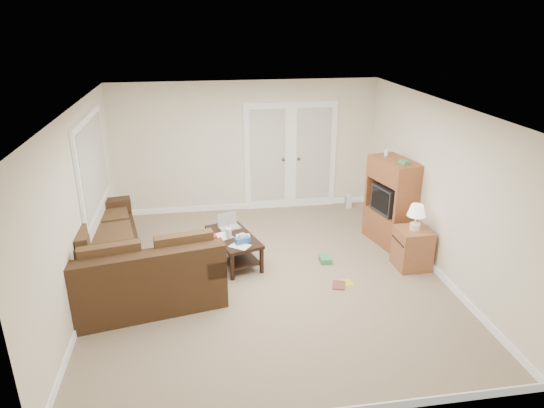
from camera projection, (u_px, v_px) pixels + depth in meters
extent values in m
plane|color=gray|center=(268.00, 277.00, 7.14)|extent=(5.50, 5.50, 0.00)
cube|color=white|center=(268.00, 107.00, 6.23)|extent=(5.00, 5.50, 0.02)
cube|color=white|center=(79.00, 208.00, 6.32)|extent=(0.02, 5.50, 2.50)
cube|color=white|center=(438.00, 188.00, 7.05)|extent=(0.02, 5.50, 2.50)
cube|color=white|center=(247.00, 147.00, 9.21)|extent=(5.00, 0.02, 2.50)
cube|color=white|center=(315.00, 309.00, 4.16)|extent=(5.00, 0.02, 2.50)
cube|color=white|center=(268.00, 158.00, 9.33)|extent=(0.90, 0.04, 2.13)
cube|color=white|center=(313.00, 156.00, 9.46)|extent=(0.90, 0.04, 2.13)
cube|color=silver|center=(268.00, 156.00, 9.29)|extent=(0.68, 0.02, 1.80)
cube|color=silver|center=(313.00, 154.00, 9.42)|extent=(0.68, 0.02, 1.80)
cube|color=white|center=(92.00, 164.00, 7.14)|extent=(0.04, 1.92, 1.42)
cube|color=silver|center=(94.00, 164.00, 7.14)|extent=(0.02, 1.74, 1.24)
cube|color=#3D2817|center=(107.00, 253.00, 7.35)|extent=(1.41, 2.59, 0.45)
cube|color=#3D2817|center=(78.00, 230.00, 7.07)|extent=(0.72, 2.45, 0.46)
cube|color=#3D2817|center=(101.00, 207.00, 8.19)|extent=(0.99, 0.44, 0.23)
cube|color=#533A21|center=(110.00, 235.00, 7.27)|extent=(1.08, 2.42, 0.13)
cube|color=#3D2817|center=(149.00, 288.00, 6.43)|extent=(2.07, 1.31, 0.45)
cube|color=#3D2817|center=(149.00, 270.00, 5.96)|extent=(1.93, 0.62, 0.46)
cube|color=#3D2817|center=(209.00, 255.00, 6.57)|extent=(0.44, 0.99, 0.23)
cube|color=#533A21|center=(146.00, 265.00, 6.40)|extent=(1.90, 0.98, 0.13)
cube|color=black|center=(208.00, 246.00, 6.52)|extent=(0.50, 0.90, 0.03)
cube|color=red|center=(204.00, 237.00, 6.72)|extent=(0.36, 0.19, 0.02)
cube|color=black|center=(233.00, 237.00, 7.43)|extent=(0.85, 1.21, 0.05)
cube|color=black|center=(234.00, 253.00, 7.53)|extent=(0.75, 1.11, 0.03)
cylinder|color=white|center=(228.00, 233.00, 7.31)|extent=(0.09, 0.09, 0.16)
cylinder|color=red|center=(228.00, 224.00, 7.25)|extent=(0.01, 0.01, 0.14)
cube|color=#2D5A93|center=(242.00, 240.00, 7.16)|extent=(0.25, 0.18, 0.09)
cube|color=white|center=(236.00, 238.00, 7.33)|extent=(0.52, 0.68, 0.00)
cube|color=brown|center=(389.00, 227.00, 8.16)|extent=(0.68, 0.98, 0.54)
cube|color=brown|center=(395.00, 171.00, 7.80)|extent=(0.68, 0.98, 0.36)
cube|color=black|center=(391.00, 199.00, 7.98)|extent=(0.54, 0.62, 0.45)
cube|color=black|center=(380.00, 200.00, 7.90)|extent=(0.11, 0.46, 0.36)
cube|color=#3F8C50|center=(404.00, 162.00, 7.53)|extent=(0.14, 0.18, 0.05)
cylinder|color=white|center=(386.00, 153.00, 7.95)|extent=(0.06, 0.06, 0.11)
cube|color=#965B37|center=(412.00, 248.00, 7.31)|extent=(0.49, 0.49, 0.63)
cylinder|color=silver|center=(415.00, 226.00, 7.18)|extent=(0.15, 0.15, 0.10)
cylinder|color=silver|center=(416.00, 219.00, 7.14)|extent=(0.03, 0.03, 0.13)
cone|color=silver|center=(417.00, 210.00, 7.09)|extent=(0.27, 0.27, 0.17)
cube|color=white|center=(348.00, 201.00, 9.63)|extent=(0.11, 0.09, 0.28)
cube|color=gold|center=(344.00, 283.00, 6.97)|extent=(0.27, 0.23, 0.01)
cube|color=#3F8C50|center=(325.00, 259.00, 7.55)|extent=(0.17, 0.22, 0.09)
imported|color=brown|center=(333.00, 285.00, 6.91)|extent=(0.25, 0.29, 0.02)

